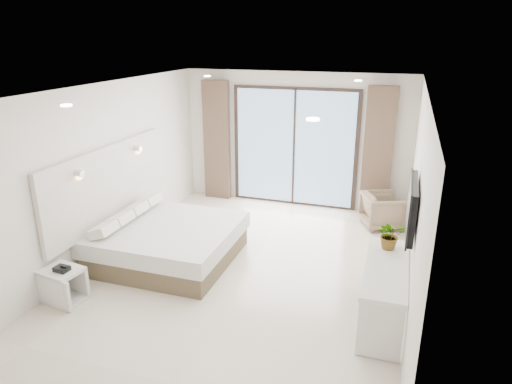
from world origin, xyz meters
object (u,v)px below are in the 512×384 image
nightstand (63,285)px  console_desk (385,281)px  bed (167,242)px  armchair (383,209)px

nightstand → console_desk: size_ratio=0.36×
bed → nightstand: 1.67m
armchair → nightstand: bearing=111.9°
nightstand → bed: bearing=73.2°
console_desk → bed: bearing=168.8°
bed → console_desk: (3.33, -0.66, 0.26)m
bed → console_desk: console_desk is taller
bed → console_desk: 3.40m
bed → armchair: bed is taller
nightstand → armchair: (3.87, 3.88, 0.11)m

